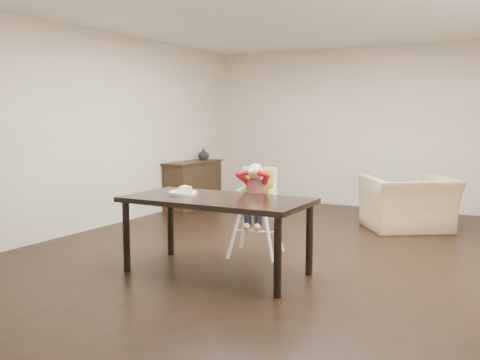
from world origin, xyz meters
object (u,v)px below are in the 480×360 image
object	(u,v)px
dining_table	(217,206)
high_chair	(257,190)
sideboard	(193,184)
armchair	(409,194)

from	to	relation	value
dining_table	high_chair	world-z (taller)	high_chair
dining_table	sideboard	xyz separation A→B (m)	(-2.35, 3.15, -0.27)
dining_table	armchair	size ratio (longest dim) A/B	1.61
armchair	sideboard	bearing A→B (deg)	-36.14
armchair	high_chair	bearing A→B (deg)	27.19
armchair	sideboard	distance (m)	3.59
dining_table	armchair	world-z (taller)	armchair
dining_table	high_chair	size ratio (longest dim) A/B	1.76
dining_table	armchair	xyz separation A→B (m)	(1.23, 3.00, -0.18)
high_chair	sideboard	distance (m)	3.34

